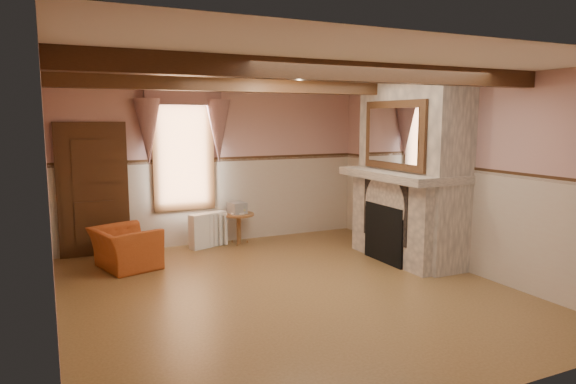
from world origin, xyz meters
name	(u,v)px	position (x,y,z in m)	size (l,w,h in m)	color
floor	(288,291)	(0.00, 0.00, 0.00)	(5.50, 6.00, 0.01)	brown
ceiling	(288,71)	(0.00, 0.00, 2.80)	(5.50, 6.00, 0.01)	silver
wall_back	(217,165)	(0.00, 3.00, 1.40)	(5.50, 0.02, 2.80)	tan
wall_front	(461,230)	(0.00, -3.00, 1.40)	(5.50, 0.02, 2.80)	tan
wall_left	(49,198)	(-2.75, 0.00, 1.40)	(0.02, 6.00, 2.80)	tan
wall_right	(455,174)	(2.75, 0.00, 1.40)	(0.02, 6.00, 2.80)	tan
wainscot	(288,234)	(0.00, 0.00, 0.75)	(5.50, 6.00, 1.50)	#C0B19B
chair_rail	(288,176)	(0.00, 0.00, 1.50)	(5.50, 6.00, 0.08)	black
firebox	(388,233)	(2.00, 0.60, 0.45)	(0.20, 0.95, 0.90)	black
armchair	(125,248)	(-1.77, 1.97, 0.31)	(0.94, 0.83, 0.61)	#994219
side_table	(239,229)	(0.29, 2.69, 0.28)	(0.55, 0.55, 0.55)	brown
book_stack	(237,208)	(0.27, 2.72, 0.65)	(0.26, 0.32, 0.20)	#B7AD8C
radiator	(208,230)	(-0.27, 2.70, 0.30)	(0.70, 0.18, 0.60)	white
bowl	(412,169)	(2.24, 0.36, 1.46)	(0.37, 0.37, 0.09)	brown
mantel_clock	(384,162)	(2.24, 1.10, 1.52)	(0.14, 0.24, 0.20)	black
oil_lamp	(377,159)	(2.24, 1.28, 1.56)	(0.11, 0.11, 0.28)	#BC8A35
candle_red	(435,170)	(2.24, -0.14, 1.50)	(0.06, 0.06, 0.16)	maroon
jar_yellow	(424,170)	(2.24, 0.09, 1.48)	(0.06, 0.06, 0.12)	gold
fireplace	(412,172)	(2.42, 0.60, 1.40)	(0.85, 2.00, 2.80)	gray
mantel	(402,175)	(2.24, 0.60, 1.36)	(1.05, 2.05, 0.12)	gray
overmantel_mirror	(394,135)	(2.06, 0.60, 1.97)	(0.06, 1.44, 1.04)	silver
door	(93,192)	(-2.10, 2.94, 1.05)	(1.10, 0.10, 2.10)	black
window	(184,152)	(-0.60, 2.97, 1.65)	(1.06, 0.08, 2.02)	white
window_drapes	(184,117)	(-0.60, 2.88, 2.25)	(1.30, 0.14, 1.40)	gray
ceiling_beam_front	(339,71)	(0.00, -1.20, 2.70)	(5.50, 0.18, 0.20)	black
ceiling_beam_back	(253,85)	(0.00, 1.20, 2.70)	(5.50, 0.18, 0.20)	black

